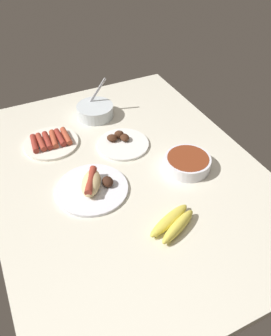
{
  "coord_description": "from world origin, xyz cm",
  "views": [
    {
      "loc": [
        -79.63,
        34.49,
        79.2
      ],
      "look_at": [
        -2.9,
        -2.43,
        3.0
      ],
      "focal_mm": 36.29,
      "sensor_mm": 36.0,
      "label": 1
    }
  ],
  "objects": [
    {
      "name": "plate_grilled_meat",
      "position": [
        14.41,
        -5.1,
        0.89
      ],
      "size": [
        19.49,
        19.49,
        4.08
      ],
      "color": "white",
      "rests_on": "ground_plane"
    },
    {
      "name": "plate_hotdog_assembled",
      "position": [
        -3.45,
        13.35,
        1.72
      ],
      "size": [
        23.66,
        23.66,
        5.61
      ],
      "color": "white",
      "rests_on": "ground_plane"
    },
    {
      "name": "bowl_chili",
      "position": [
        -7.48,
        -20.23,
        2.46
      ],
      "size": [
        15.96,
        15.96,
        4.47
      ],
      "color": "white",
      "rests_on": "ground_plane"
    },
    {
      "name": "banana_bunch",
      "position": [
        -28.09,
        -2.55,
        1.76
      ],
      "size": [
        12.58,
        16.83,
        3.79
      ],
      "color": "#E5D14C",
      "rests_on": "ground_plane"
    },
    {
      "name": "ground_plane",
      "position": [
        0.0,
        0.0,
        -1.5
      ],
      "size": [
        120.0,
        90.0,
        3.0
      ],
      "primitive_type": "cube",
      "color": "silver"
    },
    {
      "name": "plate_sausages",
      "position": [
        26.28,
        19.03,
        1.14
      ],
      "size": [
        20.56,
        20.56,
        3.19
      ],
      "color": "white",
      "rests_on": "ground_plane"
    },
    {
      "name": "bowl_coleslaw",
      "position": [
        37.04,
        -2.98,
        2.86
      ],
      "size": [
        15.21,
        15.21,
        15.24
      ],
      "color": "silver",
      "rests_on": "ground_plane"
    }
  ]
}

